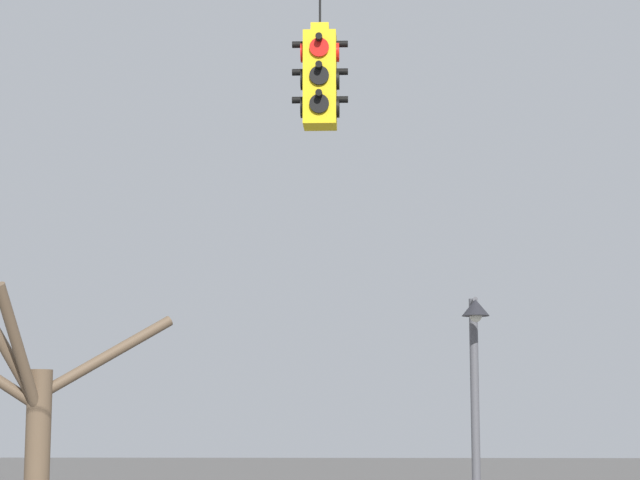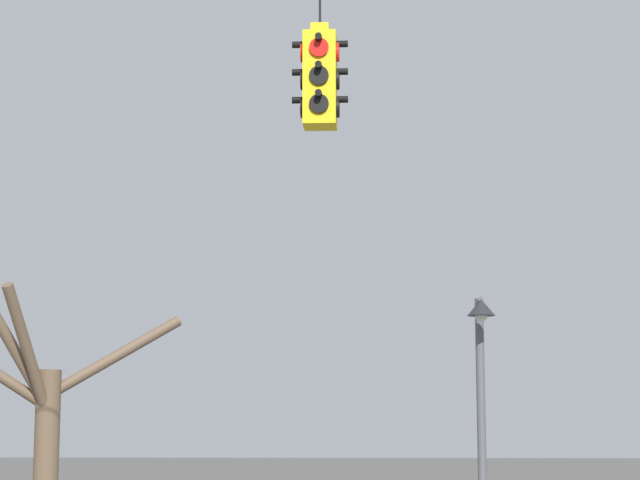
# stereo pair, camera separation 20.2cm
# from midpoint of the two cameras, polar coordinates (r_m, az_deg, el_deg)

# --- Properties ---
(traffic_light_near_left_pole) EXTENTS (0.58, 0.58, 2.41)m
(traffic_light_near_left_pole) POSITION_cam_midpoint_polar(r_m,az_deg,el_deg) (13.00, -0.45, 7.41)
(traffic_light_near_left_pole) COLOR yellow
(street_lamp) EXTENTS (0.38, 0.67, 4.03)m
(street_lamp) POSITION_cam_midpoint_polar(r_m,az_deg,el_deg) (17.32, 6.80, -6.79)
(street_lamp) COLOR #515156
(street_lamp) RESTS_ON ground_plane
(bare_tree) EXTENTS (4.02, 2.63, 4.70)m
(bare_tree) POSITION_cam_midpoint_polar(r_m,az_deg,el_deg) (20.81, -13.24, -8.23)
(bare_tree) COLOR brown
(bare_tree) RESTS_ON ground_plane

